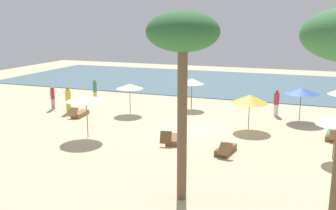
{
  "coord_description": "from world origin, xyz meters",
  "views": [
    {
      "loc": [
        5.91,
        -20.21,
        6.21
      ],
      "look_at": [
        -1.97,
        1.12,
        1.1
      ],
      "focal_mm": 41.02,
      "sensor_mm": 36.0,
      "label": 1
    }
  ],
  "objects_px": {
    "lounger_0": "(79,114)",
    "lounger_3": "(226,150)",
    "umbrella_0": "(192,81)",
    "person_0": "(276,103)",
    "umbrella_4": "(250,99)",
    "lounger_1": "(172,139)",
    "person_3": "(68,100)",
    "umbrella_7": "(336,120)",
    "palm_1": "(183,39)",
    "lounger_2": "(333,136)",
    "person_2": "(53,97)",
    "umbrella_6": "(86,98)",
    "umbrella_1": "(301,91)",
    "person_4": "(95,90)",
    "umbrella_3": "(130,86)"
  },
  "relations": [
    {
      "from": "umbrella_3",
      "to": "person_4",
      "type": "xyz_separation_m",
      "value": [
        -4.14,
        2.41,
        -0.96
      ]
    },
    {
      "from": "lounger_3",
      "to": "person_0",
      "type": "xyz_separation_m",
      "value": [
        1.57,
        8.39,
        0.68
      ]
    },
    {
      "from": "lounger_2",
      "to": "person_3",
      "type": "bearing_deg",
      "value": 179.68
    },
    {
      "from": "umbrella_3",
      "to": "person_4",
      "type": "height_order",
      "value": "umbrella_3"
    },
    {
      "from": "person_3",
      "to": "person_4",
      "type": "relative_size",
      "value": 1.02
    },
    {
      "from": "umbrella_6",
      "to": "person_3",
      "type": "height_order",
      "value": "umbrella_6"
    },
    {
      "from": "umbrella_1",
      "to": "person_4",
      "type": "distance_m",
      "value": 14.95
    },
    {
      "from": "umbrella_1",
      "to": "palm_1",
      "type": "relative_size",
      "value": 0.34
    },
    {
      "from": "umbrella_4",
      "to": "lounger_1",
      "type": "relative_size",
      "value": 1.2
    },
    {
      "from": "lounger_1",
      "to": "palm_1",
      "type": "xyz_separation_m",
      "value": [
        2.41,
        -5.78,
        5.41
      ]
    },
    {
      "from": "lounger_0",
      "to": "person_0",
      "type": "xyz_separation_m",
      "value": [
        12.01,
        4.71,
        0.68
      ]
    },
    {
      "from": "umbrella_0",
      "to": "umbrella_4",
      "type": "xyz_separation_m",
      "value": [
        4.65,
        -4.01,
        -0.16
      ]
    },
    {
      "from": "umbrella_4",
      "to": "lounger_3",
      "type": "height_order",
      "value": "umbrella_4"
    },
    {
      "from": "umbrella_7",
      "to": "person_2",
      "type": "relative_size",
      "value": 1.23
    },
    {
      "from": "umbrella_7",
      "to": "person_2",
      "type": "height_order",
      "value": "umbrella_7"
    },
    {
      "from": "person_2",
      "to": "person_3",
      "type": "height_order",
      "value": "person_3"
    },
    {
      "from": "lounger_0",
      "to": "lounger_1",
      "type": "height_order",
      "value": "lounger_1"
    },
    {
      "from": "umbrella_1",
      "to": "person_4",
      "type": "height_order",
      "value": "umbrella_1"
    },
    {
      "from": "umbrella_7",
      "to": "person_4",
      "type": "distance_m",
      "value": 18.05
    },
    {
      "from": "umbrella_7",
      "to": "person_2",
      "type": "distance_m",
      "value": 18.52
    },
    {
      "from": "lounger_0",
      "to": "lounger_3",
      "type": "distance_m",
      "value": 11.07
    },
    {
      "from": "umbrella_3",
      "to": "person_3",
      "type": "height_order",
      "value": "umbrella_3"
    },
    {
      "from": "person_0",
      "to": "person_4",
      "type": "distance_m",
      "value": 13.41
    },
    {
      "from": "lounger_2",
      "to": "lounger_3",
      "type": "bearing_deg",
      "value": -139.27
    },
    {
      "from": "umbrella_4",
      "to": "lounger_3",
      "type": "xyz_separation_m",
      "value": [
        -0.38,
        -4.47,
        -1.61
      ]
    },
    {
      "from": "umbrella_0",
      "to": "person_4",
      "type": "xyz_separation_m",
      "value": [
        -7.57,
        -0.46,
        -1.06
      ]
    },
    {
      "from": "palm_1",
      "to": "lounger_1",
      "type": "bearing_deg",
      "value": 112.6
    },
    {
      "from": "umbrella_1",
      "to": "umbrella_0",
      "type": "bearing_deg",
      "value": 172.71
    },
    {
      "from": "palm_1",
      "to": "umbrella_0",
      "type": "bearing_deg",
      "value": 105.45
    },
    {
      "from": "umbrella_6",
      "to": "person_3",
      "type": "bearing_deg",
      "value": 134.01
    },
    {
      "from": "umbrella_7",
      "to": "person_0",
      "type": "bearing_deg",
      "value": 112.82
    },
    {
      "from": "lounger_1",
      "to": "umbrella_3",
      "type": "bearing_deg",
      "value": 133.95
    },
    {
      "from": "person_2",
      "to": "palm_1",
      "type": "distance_m",
      "value": 16.95
    },
    {
      "from": "umbrella_1",
      "to": "palm_1",
      "type": "distance_m",
      "value": 13.69
    },
    {
      "from": "person_2",
      "to": "lounger_1",
      "type": "bearing_deg",
      "value": -21.99
    },
    {
      "from": "person_3",
      "to": "person_4",
      "type": "distance_m",
      "value": 3.74
    },
    {
      "from": "umbrella_1",
      "to": "palm_1",
      "type": "height_order",
      "value": "palm_1"
    },
    {
      "from": "lounger_2",
      "to": "person_2",
      "type": "relative_size",
      "value": 1.06
    },
    {
      "from": "person_3",
      "to": "umbrella_7",
      "type": "bearing_deg",
      "value": -11.66
    },
    {
      "from": "umbrella_3",
      "to": "lounger_2",
      "type": "relative_size",
      "value": 1.13
    },
    {
      "from": "umbrella_6",
      "to": "person_4",
      "type": "xyz_separation_m",
      "value": [
        -4.35,
        8.07,
        -1.26
      ]
    },
    {
      "from": "umbrella_0",
      "to": "person_0",
      "type": "height_order",
      "value": "umbrella_0"
    },
    {
      "from": "lounger_0",
      "to": "person_4",
      "type": "distance_m",
      "value": 4.61
    },
    {
      "from": "umbrella_3",
      "to": "umbrella_7",
      "type": "height_order",
      "value": "umbrella_7"
    },
    {
      "from": "umbrella_1",
      "to": "lounger_0",
      "type": "height_order",
      "value": "umbrella_1"
    },
    {
      "from": "lounger_0",
      "to": "person_0",
      "type": "bearing_deg",
      "value": 21.4
    },
    {
      "from": "lounger_2",
      "to": "lounger_1",
      "type": "bearing_deg",
      "value": -155.39
    },
    {
      "from": "umbrella_7",
      "to": "lounger_0",
      "type": "xyz_separation_m",
      "value": [
        -15.16,
        2.78,
        -1.67
      ]
    },
    {
      "from": "palm_1",
      "to": "lounger_3",
      "type": "bearing_deg",
      "value": 84.51
    },
    {
      "from": "person_4",
      "to": "umbrella_7",
      "type": "bearing_deg",
      "value": -23.26
    }
  ]
}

